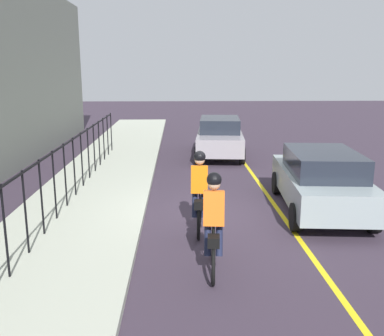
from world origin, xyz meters
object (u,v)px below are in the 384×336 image
Objects in this scene: cyclist_follow at (214,224)px; parked_sedan_rear at (220,136)px; cyclist_lead at (199,192)px; patrol_sedan at (321,180)px.

cyclist_follow reaches higher than parked_sedan_rear.
parked_sedan_rear is (8.66, -1.27, -0.09)m from cyclist_lead.
cyclist_follow is 0.40× the size of patrol_sedan.
cyclist_lead is 0.40× the size of parked_sedan_rear.
cyclist_lead reaches higher than parked_sedan_rear.
patrol_sedan is at bearing -62.14° from cyclist_lead.
cyclist_lead is at bearing -3.43° from parked_sedan_rear.
cyclist_lead is at bearing 117.98° from patrol_sedan.
patrol_sedan is 1.00× the size of parked_sedan_rear.
cyclist_lead is 1.00× the size of cyclist_follow.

